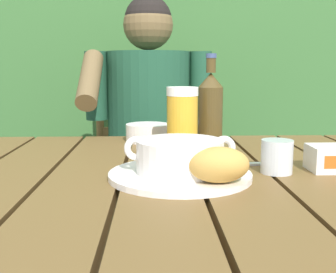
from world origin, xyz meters
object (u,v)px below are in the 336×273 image
object	(u,v)px
chair_near_diner	(150,172)
table_knife	(241,164)
person_eating	(148,129)
beer_bottle	(210,110)
serving_plate	(180,175)
beer_glass	(182,121)
water_glass_small	(277,157)
diner_bowl	(148,133)
butter_tub	(334,158)
bread_roll	(219,165)
soup_bowl	(180,155)

from	to	relation	value
chair_near_diner	table_knife	world-z (taller)	chair_near_diner
chair_near_diner	person_eating	distance (m)	0.30
beer_bottle	person_eating	bearing A→B (deg)	109.89
chair_near_diner	serving_plate	bearing A→B (deg)	-85.83
beer_glass	water_glass_small	bearing A→B (deg)	-45.90
beer_glass	diner_bowl	distance (m)	0.24
chair_near_diner	table_knife	distance (m)	0.93
beer_glass	beer_bottle	size ratio (longest dim) A/B	0.67
beer_glass	butter_tub	xyz separation A→B (m)	(0.32, -0.18, -0.06)
serving_plate	diner_bowl	bearing A→B (deg)	99.22
table_knife	bread_roll	bearing A→B (deg)	-113.64
serving_plate	water_glass_small	distance (m)	0.21
water_glass_small	diner_bowl	world-z (taller)	water_glass_small
person_eating	bread_roll	world-z (taller)	person_eating
chair_near_diner	table_knife	bearing A→B (deg)	-75.95
soup_bowl	serving_plate	bearing A→B (deg)	90.00
water_glass_small	chair_near_diner	bearing A→B (deg)	106.60
soup_bowl	beer_bottle	distance (m)	0.32
person_eating	soup_bowl	size ratio (longest dim) A/B	5.34
butter_tub	table_knife	size ratio (longest dim) A/B	0.75
soup_bowl	table_knife	bearing A→B (deg)	35.10
chair_near_diner	person_eating	world-z (taller)	person_eating
chair_near_diner	diner_bowl	xyz separation A→B (m)	(-0.00, -0.54, 0.26)
table_knife	water_glass_small	bearing A→B (deg)	-48.14
beer_bottle	water_glass_small	bearing A→B (deg)	-67.01
table_knife	beer_bottle	bearing A→B (deg)	103.98
person_eating	beer_bottle	world-z (taller)	person_eating
person_eating	water_glass_small	xyz separation A→B (m)	(0.28, -0.74, 0.05)
person_eating	diner_bowl	xyz separation A→B (m)	(0.00, -0.34, 0.04)
chair_near_diner	butter_tub	bearing A→B (deg)	-65.94
beer_bottle	table_knife	size ratio (longest dim) A/B	1.82
water_glass_small	person_eating	bearing A→B (deg)	110.98
water_glass_small	table_knife	world-z (taller)	water_glass_small
beer_glass	butter_tub	world-z (taller)	beer_glass
soup_bowl	table_knife	xyz separation A→B (m)	(0.15, 0.10, -0.04)
person_eating	bread_roll	xyz separation A→B (m)	(0.14, -0.85, 0.05)
soup_bowl	beer_bottle	xyz separation A→B (m)	(0.10, 0.29, 0.06)
person_eating	table_knife	bearing A→B (deg)	-71.73
bread_roll	table_knife	world-z (taller)	bread_roll
chair_near_diner	person_eating	size ratio (longest dim) A/B	0.84
bread_roll	beer_glass	xyz separation A→B (m)	(-0.05, 0.31, 0.04)
person_eating	bread_roll	bearing A→B (deg)	-80.57
beer_bottle	chair_near_diner	bearing A→B (deg)	104.07
bread_roll	table_knife	distance (m)	0.20
soup_bowl	butter_tub	distance (m)	0.35
beer_glass	water_glass_small	distance (m)	0.28
soup_bowl	water_glass_small	distance (m)	0.21
water_glass_small	beer_glass	bearing A→B (deg)	134.10
person_eating	soup_bowl	distance (m)	0.78
beer_bottle	butter_tub	size ratio (longest dim) A/B	2.41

